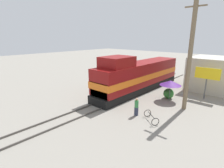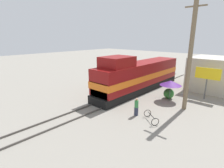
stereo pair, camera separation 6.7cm
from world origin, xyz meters
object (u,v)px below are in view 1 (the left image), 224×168
utility_pole (190,54)px  vendor_umbrella (171,83)px  billboard_sign (207,75)px  bicycle (151,117)px  person_bystander (136,106)px  locomotive (138,76)px

utility_pole → vendor_umbrella: size_ratio=4.61×
utility_pole → billboard_sign: bearing=82.2°
utility_pole → vendor_umbrella: (-2.11, 1.26, -3.36)m
billboard_sign → bicycle: 9.34m
bicycle → vendor_umbrella: bearing=-132.2°
person_bystander → bicycle: person_bystander is taller
vendor_umbrella → person_bystander: 5.80m
locomotive → billboard_sign: locomotive is taller
locomotive → vendor_umbrella: bearing=-6.5°
vendor_umbrella → bicycle: bearing=-79.7°
locomotive → bicycle: 8.49m
person_bystander → vendor_umbrella: bearing=85.1°
billboard_sign → locomotive: bearing=-159.8°
locomotive → vendor_umbrella: (4.51, -0.51, 0.00)m
vendor_umbrella → locomotive: bearing=173.5°
utility_pole → bicycle: size_ratio=6.06×
person_bystander → utility_pole: bearing=59.5°
billboard_sign → person_bystander: size_ratio=2.14×
vendor_umbrella → billboard_sign: 4.24m
utility_pole → bicycle: (-1.08, -4.44, -5.00)m
locomotive → vendor_umbrella: size_ratio=6.79×
utility_pole → vendor_umbrella: bearing=149.1°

